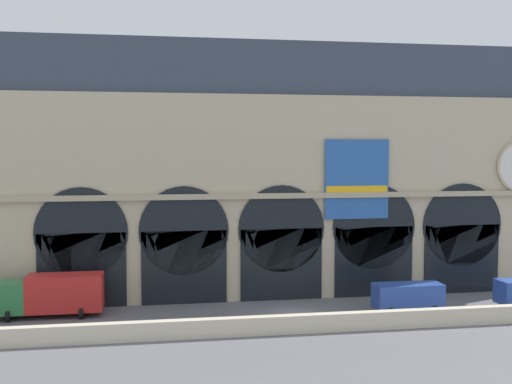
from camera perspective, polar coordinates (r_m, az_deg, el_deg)
ground_plane at (r=47.04m, az=3.60°, el=-11.34°), size 200.00×200.00×0.00m
quay_parapet_wall at (r=42.89m, az=4.91°, el=-12.00°), size 90.00×0.70×1.23m
station_building at (r=53.21m, az=1.75°, el=1.78°), size 49.33×6.33×21.33m
box_truck_west at (r=48.71m, az=-18.29°, el=-8.94°), size 7.50×2.91×3.12m
van_mideast at (r=48.98m, az=13.86°, el=-9.33°), size 5.20×2.48×2.20m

